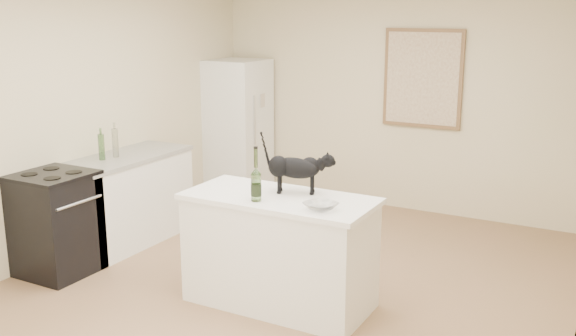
{
  "coord_description": "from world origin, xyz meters",
  "views": [
    {
      "loc": [
        2.48,
        -4.4,
        2.32
      ],
      "look_at": [
        0.15,
        -0.15,
        1.12
      ],
      "focal_mm": 40.45,
      "sensor_mm": 36.0,
      "label": 1
    }
  ],
  "objects_px": {
    "wine_bottle": "(256,177)",
    "glass_bowl": "(321,206)",
    "black_cat": "(295,171)",
    "fridge": "(237,128)",
    "stove": "(56,225)"
  },
  "relations": [
    {
      "from": "black_cat",
      "to": "glass_bowl",
      "type": "xyz_separation_m",
      "value": [
        0.38,
        -0.31,
        -0.15
      ]
    },
    {
      "from": "stove",
      "to": "black_cat",
      "type": "relative_size",
      "value": 1.75
    },
    {
      "from": "black_cat",
      "to": "glass_bowl",
      "type": "relative_size",
      "value": 2.22
    },
    {
      "from": "stove",
      "to": "glass_bowl",
      "type": "bearing_deg",
      "value": 5.34
    },
    {
      "from": "fridge",
      "to": "stove",
      "type": "bearing_deg",
      "value": -90.0
    },
    {
      "from": "black_cat",
      "to": "fridge",
      "type": "bearing_deg",
      "value": 109.27
    },
    {
      "from": "black_cat",
      "to": "wine_bottle",
      "type": "bearing_deg",
      "value": -136.47
    },
    {
      "from": "wine_bottle",
      "to": "glass_bowl",
      "type": "height_order",
      "value": "wine_bottle"
    },
    {
      "from": "stove",
      "to": "black_cat",
      "type": "distance_m",
      "value": 2.27
    },
    {
      "from": "black_cat",
      "to": "stove",
      "type": "bearing_deg",
      "value": 172.42
    },
    {
      "from": "stove",
      "to": "wine_bottle",
      "type": "distance_m",
      "value": 2.07
    },
    {
      "from": "stove",
      "to": "fridge",
      "type": "bearing_deg",
      "value": 90.0
    },
    {
      "from": "stove",
      "to": "fridge",
      "type": "xyz_separation_m",
      "value": [
        0.0,
        2.95,
        0.4
      ]
    },
    {
      "from": "fridge",
      "to": "black_cat",
      "type": "bearing_deg",
      "value": -48.77
    },
    {
      "from": "glass_bowl",
      "to": "wine_bottle",
      "type": "bearing_deg",
      "value": -177.31
    }
  ]
}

